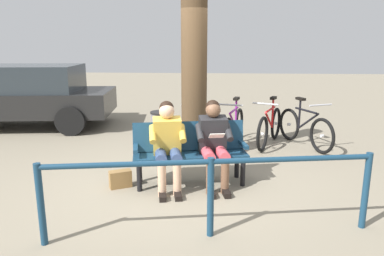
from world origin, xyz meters
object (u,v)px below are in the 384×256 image
(bicycle_green, at_px, (304,128))
(bicycle_black, at_px, (190,127))
(litter_bin, at_px, (162,134))
(person_companion, at_px, (168,141))
(parked_car, at_px, (24,95))
(bicycle_blue, at_px, (270,127))
(person_reading, at_px, (214,140))
(bench, at_px, (190,148))
(tree_trunk, at_px, (194,62))
(handbag, at_px, (120,179))
(bicycle_purple, at_px, (234,128))

(bicycle_green, distance_m, bicycle_black, 2.22)
(litter_bin, bearing_deg, person_companion, 101.95)
(litter_bin, xyz_separation_m, parked_car, (3.62, -2.09, 0.37))
(litter_bin, bearing_deg, bicycle_blue, -155.98)
(person_reading, distance_m, bicycle_blue, 2.45)
(bench, distance_m, tree_trunk, 1.56)
(bench, xyz_separation_m, handbag, (0.95, 0.28, -0.39))
(person_reading, relative_size, person_companion, 1.00)
(litter_bin, relative_size, parked_car, 0.18)
(litter_bin, relative_size, bicycle_blue, 0.51)
(person_reading, height_order, bicycle_blue, person_reading)
(person_reading, bearing_deg, parked_car, -48.22)
(handbag, height_order, bicycle_black, bicycle_black)
(person_companion, relative_size, parked_car, 0.27)
(bicycle_green, bearing_deg, bench, -69.68)
(tree_trunk, relative_size, bicycle_black, 2.03)
(bicycle_blue, relative_size, bicycle_purple, 0.96)
(bicycle_black, bearing_deg, handbag, -34.15)
(person_companion, bearing_deg, person_reading, 179.95)
(bicycle_green, relative_size, parked_car, 0.36)
(bench, distance_m, bicycle_purple, 2.08)
(bicycle_purple, distance_m, bicycle_black, 0.85)
(bench, height_order, bicycle_purple, bicycle_purple)
(bicycle_purple, bearing_deg, tree_trunk, -23.33)
(handbag, xyz_separation_m, bicycle_black, (-0.81, -2.20, 0.24))
(person_companion, distance_m, bicycle_black, 2.18)
(person_companion, distance_m, parked_car, 5.27)
(handbag, bearing_deg, bicycle_purple, -126.59)
(person_companion, xyz_separation_m, handbag, (0.66, 0.05, -0.54))
(tree_trunk, height_order, parked_car, tree_trunk)
(parked_car, bearing_deg, person_reading, 136.27)
(tree_trunk, relative_size, bicycle_purple, 2.04)
(bicycle_black, bearing_deg, litter_bin, -45.36)
(bench, relative_size, person_reading, 1.39)
(bicycle_green, height_order, parked_car, parked_car)
(bicycle_black, xyz_separation_m, parked_car, (4.07, -1.36, 0.41))
(person_reading, xyz_separation_m, bicycle_purple, (-0.36, -2.05, -0.31))
(tree_trunk, height_order, bicycle_green, tree_trunk)
(bench, distance_m, litter_bin, 1.34)
(litter_bin, bearing_deg, person_reading, 125.67)
(bench, relative_size, person_companion, 1.39)
(person_reading, relative_size, bicycle_black, 0.73)
(litter_bin, bearing_deg, bicycle_purple, -149.73)
(person_reading, distance_m, litter_bin, 1.61)
(person_reading, bearing_deg, bicycle_purple, -111.67)
(person_reading, xyz_separation_m, tree_trunk, (0.35, -1.13, 1.01))
(person_reading, bearing_deg, bench, -27.45)
(bicycle_blue, height_order, bicycle_black, same)
(bicycle_blue, relative_size, parked_car, 0.36)
(bicycle_green, distance_m, bicycle_purple, 1.37)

